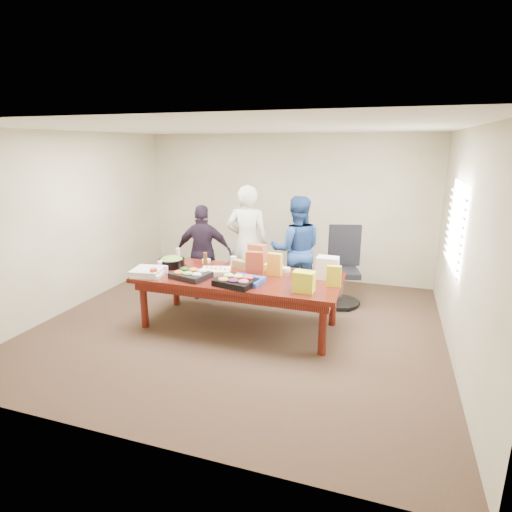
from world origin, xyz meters
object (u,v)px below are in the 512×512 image
(office_chair, at_px, (342,269))
(person_center, at_px, (247,244))
(salad_bowl, at_px, (172,263))
(person_right, at_px, (296,250))
(conference_table, at_px, (239,301))
(sheet_cake, at_px, (216,271))

(office_chair, distance_m, person_center, 1.55)
(salad_bowl, bearing_deg, person_right, 35.00)
(conference_table, height_order, person_right, person_right)
(conference_table, distance_m, person_right, 1.42)
(office_chair, bearing_deg, conference_table, -150.32)
(office_chair, distance_m, person_right, 0.77)
(conference_table, height_order, salad_bowl, salad_bowl)
(sheet_cake, bearing_deg, salad_bowl, 155.86)
(office_chair, height_order, person_right, person_right)
(person_center, distance_m, sheet_cake, 1.09)
(person_right, bearing_deg, person_center, -5.14)
(conference_table, bearing_deg, office_chair, 44.78)
(office_chair, distance_m, sheet_cake, 2.04)
(sheet_cake, height_order, salad_bowl, salad_bowl)
(office_chair, height_order, salad_bowl, office_chair)
(person_center, bearing_deg, conference_table, 94.84)
(sheet_cake, bearing_deg, person_right, 38.64)
(conference_table, relative_size, salad_bowl, 7.40)
(person_center, distance_m, person_right, 0.80)
(sheet_cake, relative_size, salad_bowl, 1.05)
(office_chair, distance_m, salad_bowl, 2.63)
(conference_table, xyz_separation_m, office_chair, (1.26, 1.25, 0.23))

